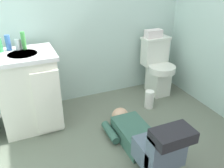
# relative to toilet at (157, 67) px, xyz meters

# --- Properties ---
(ground_plane) EXTENTS (2.92, 2.95, 0.04)m
(ground_plane) POSITION_rel_toilet_xyz_m (-0.83, -0.72, -0.39)
(ground_plane) COLOR #5E6758
(wall_back) EXTENTS (2.58, 0.08, 2.40)m
(wall_back) POSITION_rel_toilet_xyz_m (-0.83, 0.30, 0.83)
(wall_back) COLOR #ACC8BF
(wall_back) RESTS_ON ground_plane
(toilet) EXTENTS (0.36, 0.46, 0.75)m
(toilet) POSITION_rel_toilet_xyz_m (0.00, 0.00, 0.00)
(toilet) COLOR silver
(toilet) RESTS_ON ground_plane
(vanity_cabinet) EXTENTS (0.60, 0.53, 0.82)m
(vanity_cabinet) POSITION_rel_toilet_xyz_m (-1.64, -0.12, 0.05)
(vanity_cabinet) COLOR silver
(vanity_cabinet) RESTS_ON ground_plane
(faucet) EXTENTS (0.02, 0.02, 0.10)m
(faucet) POSITION_rel_toilet_xyz_m (-1.64, 0.03, 0.50)
(faucet) COLOR silver
(faucet) RESTS_ON vanity_cabinet
(person_plumber) EXTENTS (0.39, 1.06, 0.52)m
(person_plumber) POSITION_rel_toilet_xyz_m (-0.77, -1.00, -0.19)
(person_plumber) COLOR #33594C
(person_plumber) RESTS_ON ground_plane
(tissue_box) EXTENTS (0.22, 0.11, 0.10)m
(tissue_box) POSITION_rel_toilet_xyz_m (-0.04, 0.09, 0.43)
(tissue_box) COLOR silver
(tissue_box) RESTS_ON toilet
(bottle_blue) EXTENTS (0.05, 0.05, 0.15)m
(bottle_blue) POSITION_rel_toilet_xyz_m (-1.75, 0.04, 0.53)
(bottle_blue) COLOR #3B6BB6
(bottle_blue) RESTS_ON vanity_cabinet
(bottle_clear) EXTENTS (0.04, 0.04, 0.11)m
(bottle_clear) POSITION_rel_toilet_xyz_m (-1.67, 0.01, 0.51)
(bottle_clear) COLOR silver
(bottle_clear) RESTS_ON vanity_cabinet
(bottle_green) EXTENTS (0.04, 0.04, 0.17)m
(bottle_green) POSITION_rel_toilet_xyz_m (-1.61, 0.01, 0.54)
(bottle_green) COLOR green
(bottle_green) RESTS_ON vanity_cabinet
(paper_towel_roll) EXTENTS (0.11, 0.11, 0.22)m
(paper_towel_roll) POSITION_rel_toilet_xyz_m (-0.30, -0.32, -0.26)
(paper_towel_roll) COLOR white
(paper_towel_roll) RESTS_ON ground_plane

